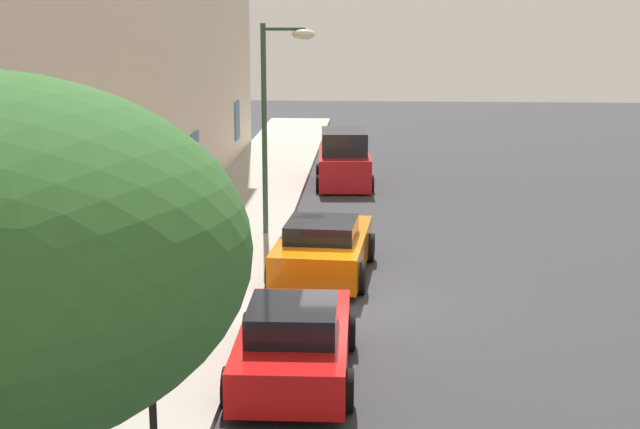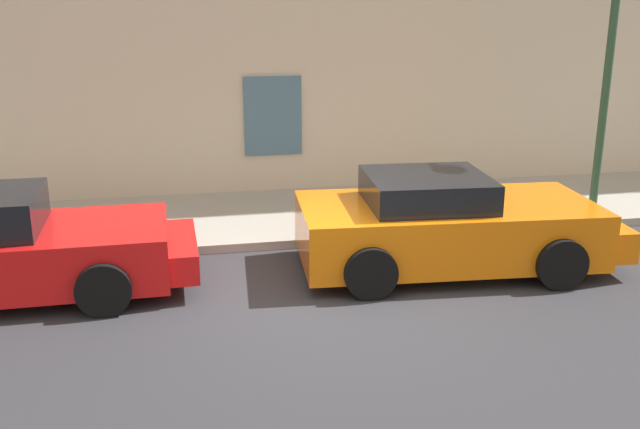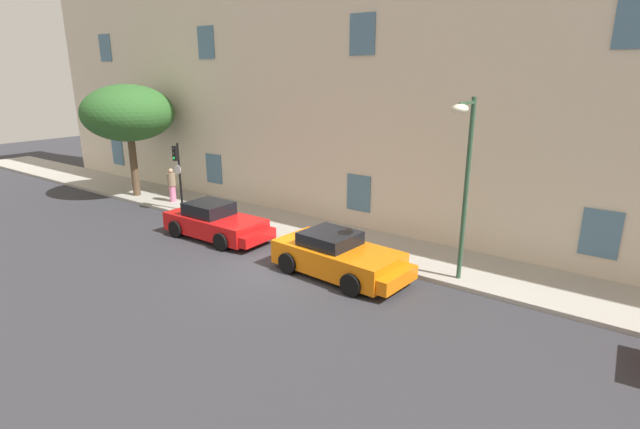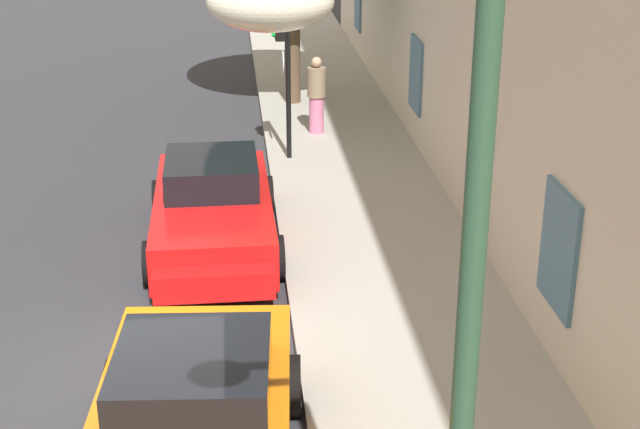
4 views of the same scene
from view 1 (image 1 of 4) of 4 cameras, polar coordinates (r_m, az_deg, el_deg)
ground_plane at (r=19.91m, az=2.61°, el=-5.36°), size 80.00×80.00×0.00m
sidewalk at (r=20.27m, az=-7.97°, el=-4.93°), size 60.00×3.12×0.14m
sportscar_red_lead at (r=16.02m, az=-1.55°, el=-7.72°), size 4.59×2.10×1.40m
sportscar_yellow_flank at (r=21.73m, az=0.26°, el=-2.05°), size 4.67×2.41×1.38m
hatchback_parked at (r=31.99m, az=1.49°, el=3.29°), size 3.73×2.10×1.93m
traffic_light at (r=11.87m, az=-10.08°, el=-6.90°), size 0.44×0.36×3.15m
street_lamp at (r=24.45m, az=-2.47°, el=7.67°), size 0.44×1.42×5.56m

